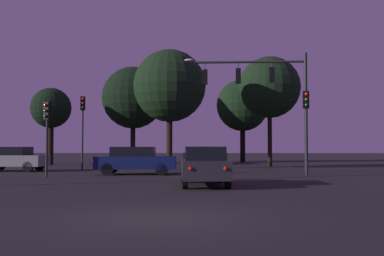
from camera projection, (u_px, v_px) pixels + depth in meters
The scene contains 14 objects.
ground_plane at pixel (189, 167), 34.28m from camera, with size 168.00×168.00×0.00m, color black.
traffic_signal_mast_arm at pixel (266, 88), 27.49m from camera, with size 7.31×0.50×7.12m.
traffic_light_corner_left at pixel (83, 118), 30.09m from camera, with size 0.37×0.39×4.81m.
traffic_light_corner_right at pixel (306, 116), 24.07m from camera, with size 0.31×0.35×4.43m.
traffic_light_median at pixel (47, 123), 23.52m from camera, with size 0.36×0.39×3.80m.
car_nearside_lane at pixel (204, 165), 18.02m from camera, with size 1.98×4.54×1.52m.
car_crossing_left at pixel (135, 160), 25.25m from camera, with size 4.49×1.87×1.52m.
car_crossing_right at pixel (13, 158), 28.77m from camera, with size 4.15×2.11×1.52m.
car_far_lane at pixel (205, 155), 40.88m from camera, with size 3.86×4.63×1.52m.
tree_behind_sign at pixel (51, 109), 39.28m from camera, with size 3.42×3.42×6.56m.
tree_left_far at pixel (242, 106), 45.75m from camera, with size 5.14×5.14×8.23m.
tree_center_horizon at pixel (269, 88), 35.73m from camera, with size 4.78×4.78×8.52m.
tree_right_cluster at pixel (133, 98), 42.62m from camera, with size 5.72×5.72×8.92m.
tree_lot_edge at pixel (170, 86), 31.37m from camera, with size 4.93×4.93×8.13m.
Camera 1 is at (1.02, -9.86, 1.50)m, focal length 43.24 mm.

